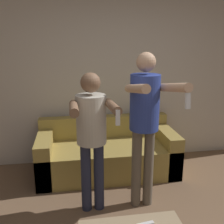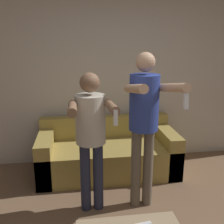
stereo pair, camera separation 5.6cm
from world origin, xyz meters
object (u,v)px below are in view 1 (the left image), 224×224
person_standing_left (92,129)px  person_standing_right (145,115)px  remote_far (145,224)px  couch (107,154)px

person_standing_left → person_standing_right: size_ratio=0.89×
person_standing_left → remote_far: bearing=-64.0°
couch → person_standing_right: bearing=-72.2°
person_standing_left → person_standing_right: bearing=-0.4°
person_standing_right → remote_far: size_ratio=11.20×
person_standing_right → couch: bearing=107.8°
person_standing_left → remote_far: person_standing_left is taller
person_standing_left → remote_far: 1.04m
couch → remote_far: 1.64m
couch → person_standing_left: (-0.28, -0.87, 0.69)m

